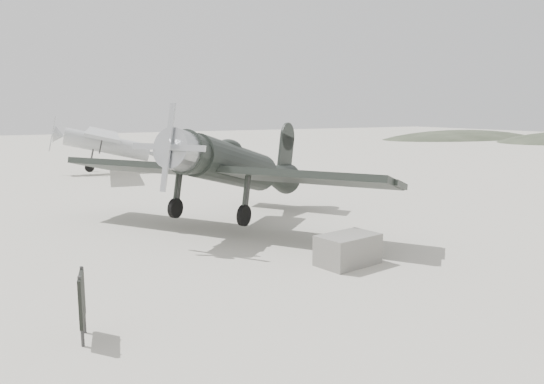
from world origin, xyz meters
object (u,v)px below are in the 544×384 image
at_px(highwing_monoplane, 113,142).
at_px(equipment_block, 348,250).
at_px(sign_board, 82,299).
at_px(lowwing_monoplane, 237,167).

height_order(highwing_monoplane, equipment_block, highwing_monoplane).
xyz_separation_m(equipment_block, sign_board, (-7.14, -1.49, 0.36)).
distance_m(lowwing_monoplane, equipment_block, 6.35).
height_order(lowwing_monoplane, equipment_block, lowwing_monoplane).
bearing_deg(highwing_monoplane, equipment_block, -76.26).
relative_size(lowwing_monoplane, highwing_monoplane, 0.98).
bearing_deg(equipment_block, highwing_monoplane, 92.15).
height_order(lowwing_monoplane, sign_board, lowwing_monoplane).
bearing_deg(sign_board, equipment_block, 24.49).
relative_size(highwing_monoplane, sign_board, 8.83).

